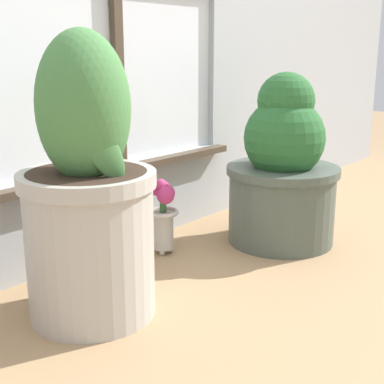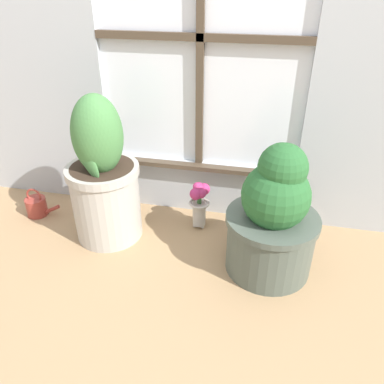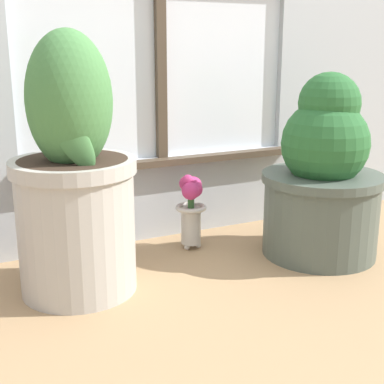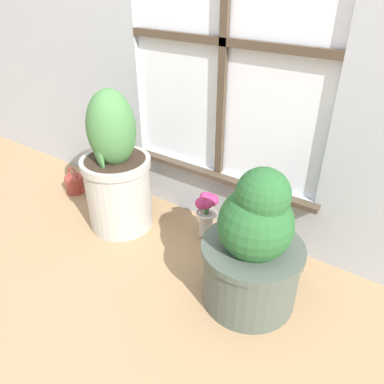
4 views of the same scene
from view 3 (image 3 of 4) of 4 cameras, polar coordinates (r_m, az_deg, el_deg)
The scene contains 4 objects.
ground_plane at distance 1.55m, azimuth 6.03°, elevation -11.35°, with size 10.00×10.00×0.00m, color tan.
potted_plant_left at distance 1.53m, azimuth -12.45°, elevation 0.74°, with size 0.35×0.35×0.74m.
potted_plant_right at distance 1.84m, azimuth 13.79°, elevation 1.32°, with size 0.41×0.41×0.62m.
flower_vase at distance 1.86m, azimuth -0.10°, elevation -1.20°, with size 0.11×0.11×0.27m.
Camera 3 is at (-0.76, -1.16, 0.68)m, focal length 50.00 mm.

